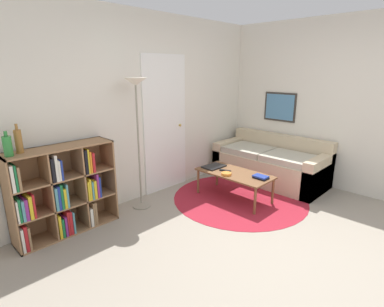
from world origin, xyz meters
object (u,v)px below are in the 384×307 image
bowl (226,174)px  floor_lamp (136,100)px  bottle_left (8,146)px  bookshelf (61,193)px  coffee_table (234,175)px  bottle_middle (19,141)px  couch (271,164)px  laptop (214,166)px

bowl → floor_lamp: bearing=142.2°
bottle_left → floor_lamp: bearing=-2.2°
bookshelf → floor_lamp: bearing=-4.9°
coffee_table → bottle_middle: (-2.48, 0.86, 0.78)m
bottle_middle → bowl: bearing=-20.0°
floor_lamp → bowl: bearing=-37.8°
coffee_table → bottle_middle: size_ratio=3.66×
couch → laptop: (-1.07, 0.37, 0.13)m
bookshelf → laptop: (2.12, -0.46, -0.08)m
bottle_left → bottle_middle: (0.11, 0.05, 0.02)m
laptop → bowl: 0.39m
bookshelf → bottle_left: (-0.45, -0.03, 0.63)m
floor_lamp → bottle_left: size_ratio=7.00×
floor_lamp → bottle_middle: bearing=175.4°
bottle_left → bookshelf: bearing=3.9°
couch → coffee_table: (-1.06, -0.01, 0.08)m
laptop → bowl: bowl is taller
bottle_middle → bookshelf: bearing=-3.6°
couch → bowl: couch is taller
couch → laptop: couch is taller
coffee_table → bottle_left: size_ratio=4.40×
bowl → bookshelf: bearing=157.4°
floor_lamp → bookshelf: bearing=175.1°
bookshelf → coffee_table: bearing=-21.4°
bookshelf → laptop: size_ratio=3.33×
bookshelf → bowl: bookshelf is taller
coffee_table → bottle_left: (-2.59, 0.81, 0.76)m
laptop → bottle_left: bottle_left is taller
bookshelf → coffee_table: bookshelf is taller
coffee_table → floor_lamp: bearing=145.9°
bowl → bottle_left: (-2.42, 0.79, 0.71)m
floor_lamp → couch: (2.17, -0.74, -1.18)m
coffee_table → bottle_left: bearing=162.7°
bottle_left → bottle_middle: bottle_middle is taller
coffee_table → laptop: laptop is taller
coffee_table → bottle_left: 2.82m
coffee_table → bowl: (-0.17, 0.02, 0.06)m
couch → bookshelf: bearing=165.4°
floor_lamp → bottle_left: (-1.48, 0.06, -0.34)m
floor_lamp → laptop: (1.09, -0.37, -1.06)m
couch → bottle_left: bottle_left is taller
laptop → bottle_left: 2.71m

